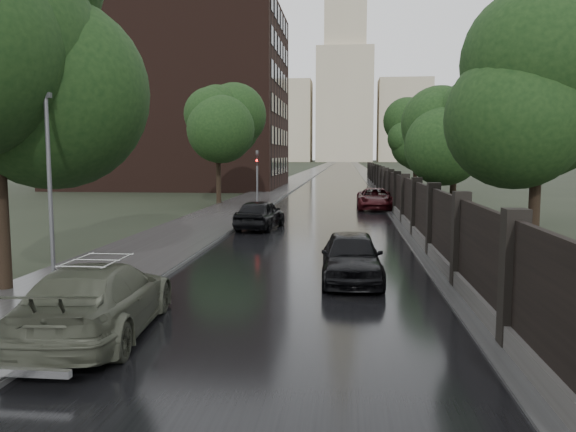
{
  "coord_description": "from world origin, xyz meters",
  "views": [
    {
      "loc": [
        1.43,
        -10.82,
        3.7
      ],
      "look_at": [
        -0.66,
        9.25,
        1.5
      ],
      "focal_mm": 35.0,
      "sensor_mm": 36.0,
      "label": 1
    }
  ],
  "objects_px": {
    "tree_right_a": "(539,116)",
    "volga_sedan": "(98,299)",
    "tree_right_b": "(455,133)",
    "car_right_near": "(351,256)",
    "hatchback_left": "(260,214)",
    "car_right_far": "(375,199)",
    "tree_left_far": "(218,134)",
    "lamp_post": "(50,199)",
    "traffic_light": "(257,175)",
    "tree_right_c": "(416,141)"
  },
  "relations": [
    {
      "from": "tree_right_a",
      "to": "tree_left_far",
      "type": "bearing_deg",
      "value": 125.17
    },
    {
      "from": "lamp_post",
      "to": "volga_sedan",
      "type": "relative_size",
      "value": 0.97
    },
    {
      "from": "tree_left_far",
      "to": "car_right_far",
      "type": "height_order",
      "value": "tree_left_far"
    },
    {
      "from": "tree_right_b",
      "to": "hatchback_left",
      "type": "height_order",
      "value": "tree_right_b"
    },
    {
      "from": "tree_right_a",
      "to": "car_right_near",
      "type": "xyz_separation_m",
      "value": [
        -5.9,
        -2.5,
        -4.21
      ]
    },
    {
      "from": "tree_right_b",
      "to": "traffic_light",
      "type": "bearing_deg",
      "value": 165.76
    },
    {
      "from": "tree_left_far",
      "to": "tree_right_b",
      "type": "relative_size",
      "value": 1.05
    },
    {
      "from": "lamp_post",
      "to": "traffic_light",
      "type": "height_order",
      "value": "lamp_post"
    },
    {
      "from": "volga_sedan",
      "to": "lamp_post",
      "type": "bearing_deg",
      "value": -46.55
    },
    {
      "from": "hatchback_left",
      "to": "car_right_far",
      "type": "xyz_separation_m",
      "value": [
        6.25,
        10.98,
        -0.03
      ]
    },
    {
      "from": "tree_right_a",
      "to": "volga_sedan",
      "type": "distance_m",
      "value": 14.34
    },
    {
      "from": "tree_right_a",
      "to": "hatchback_left",
      "type": "height_order",
      "value": "tree_right_a"
    },
    {
      "from": "lamp_post",
      "to": "hatchback_left",
      "type": "xyz_separation_m",
      "value": [
        2.55,
        15.27,
        -1.91
      ]
    },
    {
      "from": "car_right_near",
      "to": "car_right_far",
      "type": "distance_m",
      "value": 22.33
    },
    {
      "from": "tree_right_a",
      "to": "car_right_near",
      "type": "height_order",
      "value": "tree_right_a"
    },
    {
      "from": "tree_right_b",
      "to": "lamp_post",
      "type": "xyz_separation_m",
      "value": [
        -12.9,
        -20.5,
        -2.28
      ]
    },
    {
      "from": "tree_right_a",
      "to": "traffic_light",
      "type": "height_order",
      "value": "tree_right_a"
    },
    {
      "from": "tree_right_c",
      "to": "lamp_post",
      "type": "bearing_deg",
      "value": -108.52
    },
    {
      "from": "car_right_far",
      "to": "tree_right_a",
      "type": "bearing_deg",
      "value": -78.64
    },
    {
      "from": "tree_left_far",
      "to": "tree_right_a",
      "type": "height_order",
      "value": "tree_left_far"
    },
    {
      "from": "lamp_post",
      "to": "car_right_near",
      "type": "bearing_deg",
      "value": 29.73
    },
    {
      "from": "traffic_light",
      "to": "volga_sedan",
      "type": "bearing_deg",
      "value": -88.4
    },
    {
      "from": "tree_left_far",
      "to": "tree_right_c",
      "type": "height_order",
      "value": "tree_left_far"
    },
    {
      "from": "hatchback_left",
      "to": "tree_right_a",
      "type": "bearing_deg",
      "value": 146.37
    },
    {
      "from": "traffic_light",
      "to": "volga_sedan",
      "type": "relative_size",
      "value": 0.76
    },
    {
      "from": "tree_left_far",
      "to": "hatchback_left",
      "type": "height_order",
      "value": "tree_left_far"
    },
    {
      "from": "tree_left_far",
      "to": "lamp_post",
      "type": "distance_m",
      "value": 28.73
    },
    {
      "from": "volga_sedan",
      "to": "hatchback_left",
      "type": "xyz_separation_m",
      "value": [
        0.75,
        16.84,
        -0.01
      ]
    },
    {
      "from": "tree_right_b",
      "to": "car_right_near",
      "type": "xyz_separation_m",
      "value": [
        -5.9,
        -16.5,
        -4.21
      ]
    },
    {
      "from": "traffic_light",
      "to": "car_right_far",
      "type": "height_order",
      "value": "traffic_light"
    },
    {
      "from": "tree_right_a",
      "to": "tree_right_b",
      "type": "distance_m",
      "value": 14.0
    },
    {
      "from": "tree_right_b",
      "to": "lamp_post",
      "type": "height_order",
      "value": "tree_right_b"
    },
    {
      "from": "tree_left_far",
      "to": "lamp_post",
      "type": "height_order",
      "value": "tree_left_far"
    },
    {
      "from": "tree_left_far",
      "to": "tree_right_c",
      "type": "relative_size",
      "value": 1.05
    },
    {
      "from": "tree_right_a",
      "to": "car_right_near",
      "type": "relative_size",
      "value": 1.62
    },
    {
      "from": "tree_right_a",
      "to": "hatchback_left",
      "type": "distance_m",
      "value": 14.21
    },
    {
      "from": "car_right_far",
      "to": "volga_sedan",
      "type": "bearing_deg",
      "value": -104.48
    },
    {
      "from": "lamp_post",
      "to": "car_right_far",
      "type": "xyz_separation_m",
      "value": [
        8.8,
        26.26,
        -1.94
      ]
    },
    {
      "from": "tree_right_c",
      "to": "volga_sedan",
      "type": "bearing_deg",
      "value": -105.49
    },
    {
      "from": "traffic_light",
      "to": "hatchback_left",
      "type": "xyz_separation_m",
      "value": [
        1.45,
        -8.22,
        -1.64
      ]
    },
    {
      "from": "tree_right_c",
      "to": "hatchback_left",
      "type": "distance_m",
      "value": 25.77
    },
    {
      "from": "tree_right_b",
      "to": "car_right_near",
      "type": "height_order",
      "value": "tree_right_b"
    },
    {
      "from": "tree_right_a",
      "to": "traffic_light",
      "type": "relative_size",
      "value": 1.75
    },
    {
      "from": "tree_left_far",
      "to": "traffic_light",
      "type": "relative_size",
      "value": 1.85
    },
    {
      "from": "tree_right_a",
      "to": "volga_sedan",
      "type": "xyz_separation_m",
      "value": [
        -11.1,
        -8.06,
        -4.19
      ]
    },
    {
      "from": "tree_right_a",
      "to": "car_right_far",
      "type": "distance_m",
      "value": 20.61
    },
    {
      "from": "traffic_light",
      "to": "car_right_near",
      "type": "relative_size",
      "value": 0.93
    },
    {
      "from": "tree_right_b",
      "to": "volga_sedan",
      "type": "relative_size",
      "value": 1.33
    },
    {
      "from": "hatchback_left",
      "to": "lamp_post",
      "type": "bearing_deg",
      "value": 87.19
    },
    {
      "from": "traffic_light",
      "to": "tree_left_far",
      "type": "bearing_deg",
      "value": 126.47
    }
  ]
}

